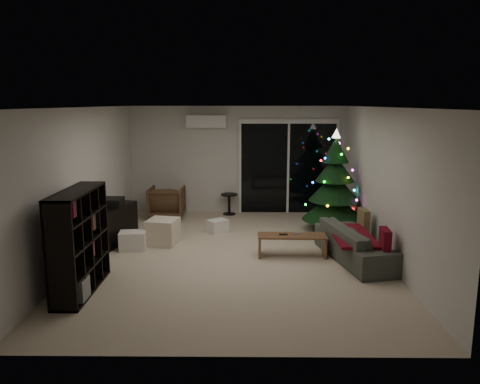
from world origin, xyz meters
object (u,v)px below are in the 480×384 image
at_px(armchair, 167,202).
at_px(christmas_tree, 335,181).
at_px(sofa, 357,243).
at_px(media_cabinet, 114,225).
at_px(coffee_table, 292,245).
at_px(bookshelf, 67,241).

xyz_separation_m(armchair, christmas_tree, (3.57, -1.04, 0.67)).
bearing_deg(christmas_tree, sofa, -88.08).
bearing_deg(media_cabinet, coffee_table, 1.17).
xyz_separation_m(bookshelf, armchair, (0.67, 4.20, -0.35)).
relative_size(armchair, sofa, 0.40).
relative_size(media_cabinet, sofa, 0.57).
bearing_deg(bookshelf, media_cabinet, 85.69).
xyz_separation_m(media_cabinet, armchair, (0.67, 1.93, 0.01)).
xyz_separation_m(media_cabinet, coffee_table, (3.24, -0.73, -0.17)).
bearing_deg(sofa, christmas_tree, -10.00).
xyz_separation_m(media_cabinet, christmas_tree, (4.24, 0.89, 0.68)).
bearing_deg(armchair, sofa, 142.40).
relative_size(coffee_table, christmas_tree, 0.56).
height_order(sofa, christmas_tree, christmas_tree).
bearing_deg(media_cabinet, christmas_tree, 25.68).
height_order(media_cabinet, coffee_table, media_cabinet).
bearing_deg(coffee_table, sofa, -9.17).
bearing_deg(coffee_table, media_cabinet, 168.74).
relative_size(bookshelf, christmas_tree, 0.69).
distance_m(media_cabinet, christmas_tree, 4.38).
distance_m(media_cabinet, coffee_table, 3.32).
distance_m(coffee_table, christmas_tree, 2.08).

